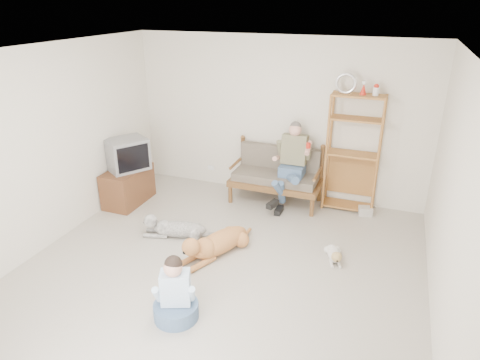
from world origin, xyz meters
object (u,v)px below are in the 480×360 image
at_px(loveseat, 277,174).
at_px(etagere, 353,153).
at_px(tv_stand, 128,186).
at_px(golden_retriever, 215,244).

height_order(loveseat, etagere, etagere).
xyz_separation_m(tv_stand, golden_retriever, (2.02, -0.98, -0.13)).
xyz_separation_m(etagere, golden_retriever, (-1.50, -2.06, -0.80)).
bearing_deg(golden_retriever, loveseat, 105.42).
height_order(loveseat, tv_stand, loveseat).
bearing_deg(loveseat, tv_stand, -157.29).
height_order(etagere, tv_stand, etagere).
xyz_separation_m(etagere, tv_stand, (-3.52, -1.07, -0.67)).
bearing_deg(golden_retriever, etagere, 78.33).
height_order(etagere, golden_retriever, etagere).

